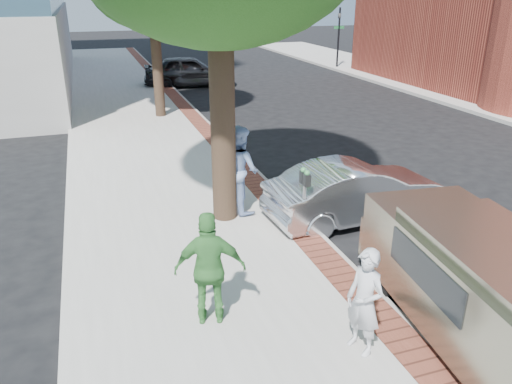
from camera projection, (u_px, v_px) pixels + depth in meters
name	position (u px, v px, depth m)	size (l,w,h in m)	color
ground	(281.00, 258.00, 9.70)	(120.00, 120.00, 0.00)	black
sidewalk	(149.00, 147.00, 16.24)	(5.00, 60.00, 0.15)	#9E9991
brick_strip	(214.00, 139.00, 16.86)	(0.60, 60.00, 0.01)	brown
curb	(224.00, 140.00, 17.00)	(0.10, 60.00, 0.15)	gray
signal_near	(156.00, 38.00, 28.42)	(0.70, 0.15, 3.80)	black
signal_far	(339.00, 33.00, 31.85)	(0.70, 0.15, 3.80)	black
parking_meter	(305.00, 189.00, 9.81)	(0.12, 0.32, 1.47)	gray
person_gray	(365.00, 302.00, 6.73)	(0.57, 0.38, 1.57)	silver
person_officer	(240.00, 169.00, 11.10)	(0.96, 0.75, 1.98)	#88A1D2
person_green	(210.00, 269.00, 7.31)	(1.05, 0.44, 1.80)	#41893E
sedan_silver	(355.00, 192.00, 11.10)	(1.42, 4.07, 1.34)	silver
bg_car	(189.00, 71.00, 26.52)	(1.92, 4.77, 1.62)	black
van	(480.00, 284.00, 7.13)	(2.31, 4.84, 1.73)	gray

